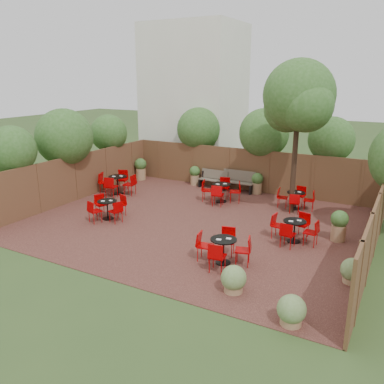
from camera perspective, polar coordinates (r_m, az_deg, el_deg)
The scene contains 13 objects.
ground at distance 15.05m, azimuth 0.79°, elevation -4.39°, with size 80.00×80.00×0.00m, color #354F23.
courtyard_paving at distance 15.05m, azimuth 0.79°, elevation -4.35°, with size 12.00×10.00×0.02m, color #3A1D17.
fence_back at distance 19.14m, azimuth 7.89°, elevation 3.07°, with size 12.00×0.08×2.00m, color #50381E.
fence_left at distance 18.24m, azimuth -16.07°, elevation 1.94°, with size 0.08×10.00×2.00m, color #50381E.
fence_right at distance 13.17m, azimuth 24.56°, elevation -4.34°, with size 0.08×10.00×2.00m, color #50381E.
neighbour_building at distance 23.31m, azimuth 0.34°, elevation 13.00°, with size 5.00×4.00×8.00m, color silver.
overhang_foliage at distance 17.31m, azimuth 2.19°, elevation 7.47°, with size 15.55×10.23×2.46m.
courtyard_tree at distance 15.80m, azimuth 14.80°, elevation 12.42°, with size 2.80×2.70×5.90m.
park_bench_left at distance 19.54m, azimuth 3.06°, elevation 1.88°, with size 1.44×0.54×0.87m.
park_bench_right at distance 19.04m, azimuth 6.52°, elevation 1.58°, with size 1.60×0.53×0.98m.
bistro_tables at distance 15.63m, azimuth 0.95°, elevation -1.79°, with size 10.25×7.48×0.96m.
planters at distance 18.31m, azimuth 3.20°, elevation 1.26°, with size 11.12×4.51×1.13m.
low_shrubs at distance 10.35m, azimuth 13.86°, elevation -12.80°, with size 3.19×3.26×0.70m.
Camera 1 is at (6.64, -12.44, 5.28)m, focal length 37.71 mm.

